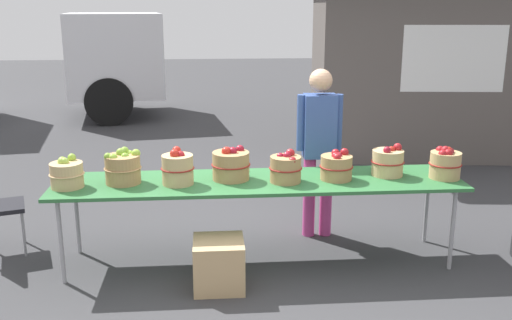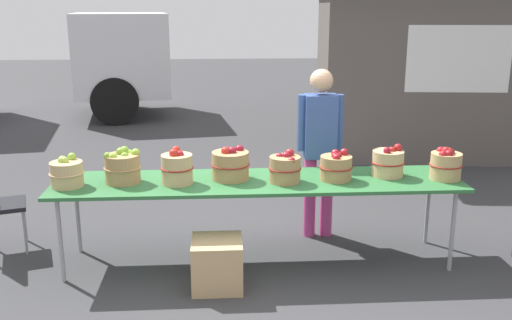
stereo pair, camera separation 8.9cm
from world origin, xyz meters
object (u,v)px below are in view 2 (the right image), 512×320
at_px(apple_basket_red_3, 336,166).
at_px(apple_basket_red_5, 446,164).
at_px(apple_basket_green_0, 67,173).
at_px(produce_crate, 217,264).
at_px(apple_basket_red_1, 230,164).
at_px(apple_basket_red_4, 388,162).
at_px(apple_basket_red_2, 285,168).
at_px(vendor_adult, 320,140).
at_px(market_table, 258,184).
at_px(apple_basket_green_1, 123,167).
at_px(apple_basket_red_0, 177,168).

distance_m(apple_basket_red_3, apple_basket_red_5, 0.95).
distance_m(apple_basket_green_0, produce_crate, 1.46).
height_order(apple_basket_red_1, apple_basket_red_4, apple_basket_red_1).
xyz_separation_m(apple_basket_red_2, apple_basket_red_3, (0.45, 0.04, -0.00)).
distance_m(apple_basket_red_5, vendor_adult, 1.17).
height_order(market_table, apple_basket_red_4, apple_basket_red_4).
bearing_deg(apple_basket_green_0, vendor_adult, 15.64).
bearing_deg(apple_basket_red_2, apple_basket_red_4, 7.68).
height_order(market_table, apple_basket_red_5, apple_basket_red_5).
bearing_deg(apple_basket_green_1, market_table, -0.69).
bearing_deg(apple_basket_red_0, apple_basket_red_3, 1.14).
distance_m(market_table, vendor_adult, 0.87).
relative_size(market_table, apple_basket_red_0, 11.39).
distance_m(apple_basket_green_1, apple_basket_red_0, 0.47).
height_order(apple_basket_green_0, apple_basket_red_5, apple_basket_red_5).
bearing_deg(apple_basket_red_4, apple_basket_red_5, -14.98).
relative_size(apple_basket_green_1, apple_basket_red_5, 1.08).
bearing_deg(apple_basket_green_1, produce_crate, -31.84).
bearing_deg(apple_basket_red_4, market_table, -176.94).
relative_size(apple_basket_green_0, apple_basket_red_4, 0.97).
relative_size(market_table, apple_basket_red_4, 11.93).
relative_size(apple_basket_red_0, vendor_adult, 0.19).
height_order(apple_basket_red_1, produce_crate, apple_basket_red_1).
relative_size(apple_basket_green_0, apple_basket_red_1, 0.85).
height_order(apple_basket_red_2, apple_basket_red_4, apple_basket_red_4).
bearing_deg(vendor_adult, produce_crate, 47.29).
xyz_separation_m(apple_basket_red_4, produce_crate, (-1.51, -0.54, -0.67)).
bearing_deg(produce_crate, apple_basket_red_0, 127.45).
xyz_separation_m(apple_basket_red_0, apple_basket_red_1, (0.45, 0.10, -0.00)).
bearing_deg(apple_basket_red_5, apple_basket_red_4, 165.02).
distance_m(apple_basket_red_4, produce_crate, 1.74).
bearing_deg(apple_basket_red_1, market_table, -12.48).
bearing_deg(apple_basket_red_1, apple_basket_green_0, -174.99).
bearing_deg(apple_basket_red_2, apple_basket_green_1, 176.79).
height_order(apple_basket_red_1, apple_basket_red_2, apple_basket_red_1).
height_order(apple_basket_green_0, vendor_adult, vendor_adult).
relative_size(apple_basket_red_1, apple_basket_red_4, 1.15).
bearing_deg(vendor_adult, apple_basket_red_2, 58.13).
distance_m(apple_basket_red_0, apple_basket_red_5, 2.30).
bearing_deg(apple_basket_red_5, apple_basket_red_0, 179.65).
xyz_separation_m(apple_basket_red_2, apple_basket_red_5, (1.39, -0.00, 0.01)).
bearing_deg(apple_basket_red_2, apple_basket_red_5, -0.05).
relative_size(apple_basket_red_0, apple_basket_red_3, 1.05).
xyz_separation_m(market_table, vendor_adult, (0.62, 0.56, 0.25)).
bearing_deg(apple_basket_red_0, apple_basket_green_1, 172.12).
bearing_deg(apple_basket_red_5, apple_basket_green_1, 178.38).
height_order(apple_basket_red_0, apple_basket_red_3, apple_basket_red_0).
height_order(apple_basket_red_3, vendor_adult, vendor_adult).
distance_m(apple_basket_red_1, apple_basket_red_4, 1.39).
xyz_separation_m(apple_basket_green_0, apple_basket_red_4, (2.74, 0.13, 0.01)).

